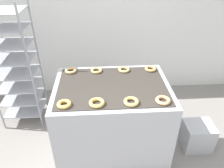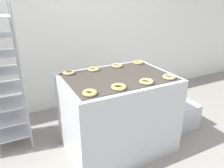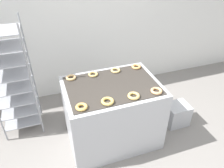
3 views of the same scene
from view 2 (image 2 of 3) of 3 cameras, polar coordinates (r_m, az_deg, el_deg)
wall_back at (r=3.66m, az=-9.42°, el=15.49°), size 8.00×0.05×2.80m
fryer_machine at (r=2.68m, az=1.48°, el=-7.57°), size 1.25×0.91×0.95m
glaze_bin at (r=3.38m, az=18.37°, el=-7.82°), size 0.36×0.30×0.36m
donut_near_left at (r=2.02m, az=-5.85°, el=-2.29°), size 0.14×0.14×0.04m
donut_near_midleft at (r=2.14m, az=1.76°, el=-0.76°), size 0.15×0.15×0.04m
donut_near_midright at (r=2.30m, az=8.96°, el=0.65°), size 0.15×0.15×0.04m
donut_near_right at (r=2.49m, az=14.70°, el=1.80°), size 0.14×0.14×0.03m
donut_far_left at (r=2.60m, az=-11.17°, el=2.97°), size 0.14×0.14×0.03m
donut_far_midleft at (r=2.68m, az=-4.83°, el=3.88°), size 0.13×0.13×0.03m
donut_far_midright at (r=2.81m, az=1.41°, el=4.83°), size 0.14×0.14×0.03m
donut_far_right at (r=2.97m, az=6.90°, el=5.65°), size 0.14×0.14×0.03m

